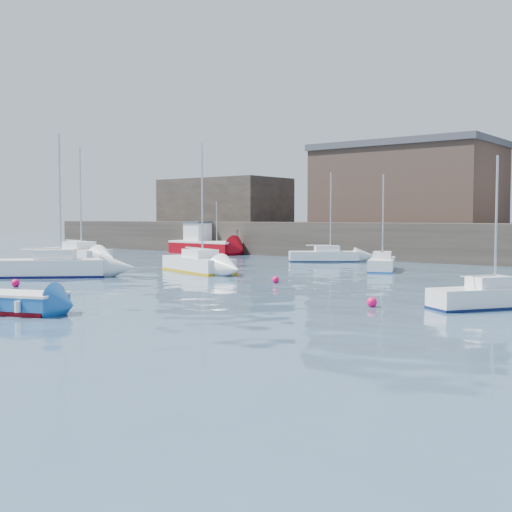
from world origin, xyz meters
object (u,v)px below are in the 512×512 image
Objects in this scene: fishing_boat at (204,243)px; sailboat_h at (324,256)px; sailboat_a at (51,267)px; sailboat_f at (382,264)px; sailboat_c at (486,297)px; buoy_far at (276,283)px; blue_dinghy at (11,301)px; buoy_near at (16,287)px; buoy_mid at (372,307)px; sailboat_b at (198,264)px; sailboat_e at (77,254)px.

sailboat_h is (14.99, -2.49, -0.50)m from fishing_boat.
sailboat_f is (13.12, 16.01, -0.14)m from sailboat_a.
sailboat_c reaches higher than buoy_far.
blue_dinghy is 0.74× the size of sailboat_c.
buoy_mid is (17.50, 4.50, 0.00)m from buoy_near.
sailboat_e is (-13.84, 1.02, 0.05)m from sailboat_b.
fishing_boat is at bearing 111.77° from sailboat_a.
blue_dinghy is at bearing -68.74° from sailboat_b.
sailboat_e is at bearing 138.58° from blue_dinghy.
blue_dinghy is at bearing -80.01° from sailboat_h.
buoy_near is at bearing -116.34° from sailboat_f.
buoy_mid is (20.63, 0.31, -0.58)m from sailboat_a.
sailboat_c is 17.36m from sailboat_f.
sailboat_b is at bearing 162.83° from buoy_far.
fishing_boat is (-20.28, 32.47, 0.53)m from blue_dinghy.
buoy_far is (21.77, -3.47, -0.58)m from sailboat_e.
buoy_mid is at bearing 44.49° from blue_dinghy.
buoy_far is (6.58, -15.39, -0.45)m from sailboat_h.
buoy_far is at bearing 148.62° from buoy_mid.
sailboat_a is 24.38m from sailboat_c.
sailboat_e reaches higher than buoy_near.
fishing_boat is 25.09m from sailboat_a.
buoy_far is (9.13, 9.60, 0.00)m from buoy_near.
sailboat_b reaches higher than sailboat_f.
blue_dinghy is 10.61× the size of buoy_near.
sailboat_e is at bearing -90.78° from fishing_boat.
sailboat_e reaches higher than fishing_boat.
buoy_mid is at bearing 0.87° from sailboat_a.
buoy_far is at bearing 167.05° from sailboat_c.
buoy_mid is at bearing -15.88° from sailboat_e.
sailboat_a is 8.98m from sailboat_b.
sailboat_e is (-9.50, 8.89, -0.01)m from sailboat_a.
buoy_near is at bearing -45.98° from sailboat_e.
blue_dinghy is 13.55m from buoy_mid.
fishing_boat is 1.20× the size of sailboat_f.
sailboat_b is at bearing 165.35° from sailboat_c.
sailboat_b is at bearing 155.13° from buoy_mid.
sailboat_b is (-6.63, 17.04, 0.11)m from blue_dinghy.
sailboat_b is (13.65, -15.43, -0.43)m from fishing_boat.
sailboat_b is at bearing 61.11° from sailboat_a.
sailboat_a reaches higher than sailboat_b.
sailboat_b is (4.34, 7.87, -0.06)m from sailboat_a.
sailboat_b is 11.98m from sailboat_f.
buoy_far is (-11.97, 2.75, -0.45)m from sailboat_c.
fishing_boat reaches higher than buoy_mid.
sailboat_c reaches higher than buoy_near.
buoy_far is at bearing 84.94° from blue_dinghy.
sailboat_c is at bearing -12.95° from buoy_far.
sailboat_e is 18.18m from buoy_near.
buoy_mid is (29.94, -22.98, -0.95)m from fishing_boat.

